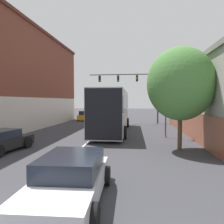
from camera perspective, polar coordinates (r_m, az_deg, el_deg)
lane_center_line at (r=18.44m, az=-4.00°, el=-6.04°), size 0.14×41.05×0.01m
building_left_brick at (r=24.86m, az=-25.92°, el=8.15°), size 7.15×24.74×10.32m
bus at (r=20.13m, az=0.08°, el=0.74°), size 3.06×12.06×3.78m
hatchback_foreground at (r=6.61m, az=-10.97°, el=-16.96°), size 2.19×4.39×1.29m
parked_car_left_near at (r=32.52m, az=-6.82°, el=-1.01°), size 1.98×3.93×1.41m
parked_car_left_mid at (r=13.85m, az=-27.13°, el=-6.82°), size 2.30×4.05×1.25m
traffic_signal_gantry at (r=28.48m, az=5.89°, el=7.07°), size 8.97×0.36×6.60m
street_lamp at (r=17.45m, az=13.91°, el=3.08°), size 0.36×0.36×4.68m
street_tree_near at (r=13.20m, az=17.48°, el=7.02°), size 3.84×3.46×5.96m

